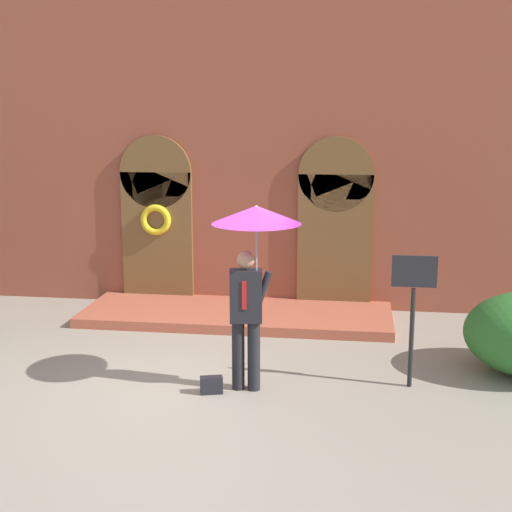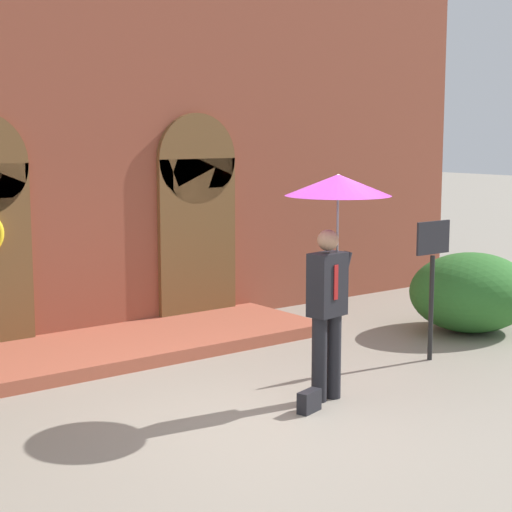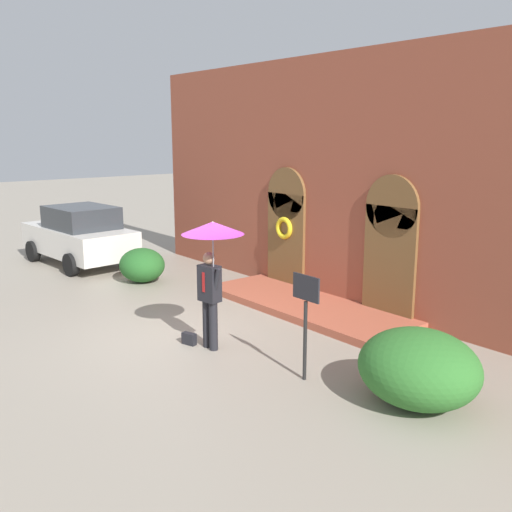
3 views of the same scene
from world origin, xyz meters
name	(u,v)px [view 1 (image 1 of 3)]	position (x,y,z in m)	size (l,w,h in m)	color
ground_plane	(197,387)	(0.00, 0.00, 0.00)	(80.00, 80.00, 0.00)	gray
building_facade	(246,156)	(0.00, 4.15, 2.68)	(14.00, 2.30, 5.60)	brown
person_with_umbrella	(254,242)	(0.73, 0.04, 1.91)	(1.10, 1.10, 2.36)	black
handbag	(211,385)	(0.22, -0.16, 0.11)	(0.28, 0.12, 0.22)	black
sign_post	(413,299)	(2.70, 0.42, 1.16)	(0.56, 0.06, 1.72)	black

